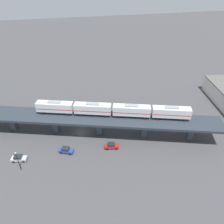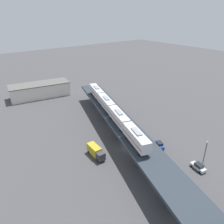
{
  "view_description": "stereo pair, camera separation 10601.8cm",
  "coord_description": "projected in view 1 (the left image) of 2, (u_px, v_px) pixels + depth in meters",
  "views": [
    {
      "loc": [
        59.17,
        -2.52,
        48.09
      ],
      "look_at": [
        1.92,
        10.57,
        8.27
      ],
      "focal_mm": 35.0,
      "sensor_mm": 36.0,
      "label": 1
    },
    {
      "loc": [
        -38.65,
        -42.5,
        39.61
      ],
      "look_at": [
        1.92,
        10.57,
        8.27
      ],
      "focal_mm": 35.0,
      "sensor_mm": 36.0,
      "label": 2
    }
  ],
  "objects": [
    {
      "name": "subway_train",
      "position": [
        112.0,
        109.0,
        70.37
      ],
      "size": [
        17.86,
        48.28,
        4.45
      ],
      "color": "silver",
      "rests_on": "elevated_viaduct"
    },
    {
      "name": "elevated_viaduct",
      "position": [
        79.0,
        119.0,
        71.93
      ],
      "size": [
        36.07,
        90.18,
        6.77
      ],
      "color": "#283039",
      "rests_on": "ground"
    },
    {
      "name": "street_car_silver",
      "position": [
        19.0,
        158.0,
        64.01
      ],
      "size": [
        2.58,
        4.66,
        1.89
      ],
      "color": "#B7BABF",
      "rests_on": "ground"
    },
    {
      "name": "delivery_truck",
      "position": [
        85.0,
        111.0,
        82.86
      ],
      "size": [
        2.66,
        7.3,
        3.2
      ],
      "color": "#333338",
      "rests_on": "ground"
    },
    {
      "name": "ground_plane",
      "position": [
        81.0,
        133.0,
        75.2
      ],
      "size": [
        400.0,
        400.0,
        0.0
      ],
      "primitive_type": "plane",
      "color": "#424244"
    },
    {
      "name": "street_car_blue",
      "position": [
        66.0,
        150.0,
        66.77
      ],
      "size": [
        3.44,
        4.75,
        1.89
      ],
      "color": "#233D93",
      "rests_on": "ground"
    },
    {
      "name": "street_car_red",
      "position": [
        112.0,
        146.0,
        68.41
      ],
      "size": [
        2.61,
        4.66,
        1.89
      ],
      "color": "#AD1E1E",
      "rests_on": "ground"
    },
    {
      "name": "street_lamp",
      "position": [
        18.0,
        160.0,
        59.16
      ],
      "size": [
        0.44,
        0.44,
        6.94
      ],
      "color": "black",
      "rests_on": "ground"
    }
  ]
}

